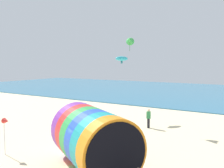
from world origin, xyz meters
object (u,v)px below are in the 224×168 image
at_px(kite_green_delta, 130,40).
at_px(bystander_mid_beach, 149,118).
at_px(giant_inflatable_tube, 93,139).
at_px(kite_cyan_parafoil, 122,59).
at_px(beach_flag, 6,122).

relative_size(kite_green_delta, bystander_mid_beach, 0.86).
distance_m(giant_inflatable_tube, kite_cyan_parafoil, 14.13).
bearing_deg(kite_cyan_parafoil, beach_flag, -93.07).
bearing_deg(giant_inflatable_tube, beach_flag, -167.81).
distance_m(kite_cyan_parafoil, bystander_mid_beach, 7.43).
relative_size(giant_inflatable_tube, bystander_mid_beach, 3.68).
bearing_deg(bystander_mid_beach, kite_cyan_parafoil, 147.87).
relative_size(giant_inflatable_tube, kite_green_delta, 4.29).
xyz_separation_m(giant_inflatable_tube, kite_green_delta, (-2.91, 9.86, 6.29)).
distance_m(kite_cyan_parafoil, kite_green_delta, 3.71).
xyz_separation_m(kite_cyan_parafoil, beach_flag, (-0.73, -13.59, -4.18)).
xyz_separation_m(kite_green_delta, bystander_mid_beach, (2.08, -0.25, -7.07)).
xyz_separation_m(kite_green_delta, beach_flag, (-2.96, -11.13, -5.84)).
height_order(giant_inflatable_tube, kite_green_delta, kite_green_delta).
height_order(kite_green_delta, beach_flag, kite_green_delta).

